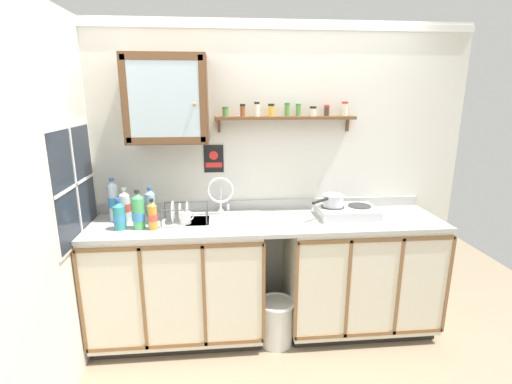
% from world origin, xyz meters
% --- Properties ---
extents(floor, '(5.70, 5.70, 0.00)m').
position_xyz_m(floor, '(0.00, 0.00, 0.00)').
color(floor, gray).
rests_on(floor, ground).
extents(back_wall, '(3.30, 0.07, 2.44)m').
position_xyz_m(back_wall, '(0.00, 0.75, 1.23)').
color(back_wall, silver).
rests_on(back_wall, ground).
extents(side_wall_left, '(0.05, 3.53, 2.44)m').
position_xyz_m(side_wall_left, '(-1.37, -0.24, 1.22)').
color(side_wall_left, silver).
rests_on(side_wall_left, ground).
extents(lower_cabinet_run, '(1.29, 0.60, 0.94)m').
position_xyz_m(lower_cabinet_run, '(-0.70, 0.43, 0.47)').
color(lower_cabinet_run, black).
rests_on(lower_cabinet_run, ground).
extents(lower_cabinet_run_right, '(1.18, 0.60, 0.94)m').
position_xyz_m(lower_cabinet_run_right, '(0.75, 0.43, 0.47)').
color(lower_cabinet_run_right, black).
rests_on(lower_cabinet_run_right, ground).
extents(countertop, '(2.66, 0.62, 0.03)m').
position_xyz_m(countertop, '(0.00, 0.43, 0.95)').
color(countertop, '#B2B2AD').
rests_on(countertop, lower_cabinet_run).
extents(backsplash, '(2.66, 0.02, 0.08)m').
position_xyz_m(backsplash, '(0.00, 0.72, 1.01)').
color(backsplash, '#B2B2AD').
rests_on(backsplash, countertop).
extents(sink, '(0.57, 0.43, 0.45)m').
position_xyz_m(sink, '(-0.33, 0.47, 0.95)').
color(sink, silver).
rests_on(sink, countertop).
extents(hot_plate_stove, '(0.45, 0.32, 0.08)m').
position_xyz_m(hot_plate_stove, '(0.63, 0.47, 1.00)').
color(hot_plate_stove, silver).
rests_on(hot_plate_stove, countertop).
extents(saucepan, '(0.29, 0.25, 0.09)m').
position_xyz_m(saucepan, '(0.52, 0.49, 1.10)').
color(saucepan, silver).
rests_on(saucepan, hot_plate_stove).
extents(bottle_soda_green_0, '(0.09, 0.09, 0.29)m').
position_xyz_m(bottle_soda_green_0, '(-0.94, 0.34, 1.09)').
color(bottle_soda_green_0, '#4CB266').
rests_on(bottle_soda_green_0, countertop).
extents(bottle_water_blue_1, '(0.07, 0.07, 0.28)m').
position_xyz_m(bottle_water_blue_1, '(-0.87, 0.44, 1.09)').
color(bottle_water_blue_1, '#8CB7E0').
rests_on(bottle_water_blue_1, countertop).
extents(bottle_opaque_white_2, '(0.08, 0.08, 0.27)m').
position_xyz_m(bottle_opaque_white_2, '(-1.06, 0.49, 1.09)').
color(bottle_opaque_white_2, white).
rests_on(bottle_opaque_white_2, countertop).
extents(bottle_juice_amber_3, '(0.07, 0.07, 0.22)m').
position_xyz_m(bottle_juice_amber_3, '(-0.84, 0.31, 1.07)').
color(bottle_juice_amber_3, gold).
rests_on(bottle_juice_amber_3, countertop).
extents(bottle_water_clear_4, '(0.08, 0.08, 0.33)m').
position_xyz_m(bottle_water_clear_4, '(-1.16, 0.54, 1.12)').
color(bottle_water_clear_4, silver).
rests_on(bottle_water_clear_4, countertop).
extents(bottle_detergent_teal_5, '(0.09, 0.09, 0.23)m').
position_xyz_m(bottle_detergent_teal_5, '(-1.07, 0.34, 1.07)').
color(bottle_detergent_teal_5, teal).
rests_on(bottle_detergent_teal_5, countertop).
extents(dish_rack, '(0.35, 0.23, 0.17)m').
position_xyz_m(dish_rack, '(-0.63, 0.43, 1.00)').
color(dish_rack, '#B2B2B7').
rests_on(dish_rack, countertop).
extents(mug, '(0.10, 0.10, 0.10)m').
position_xyz_m(mug, '(-0.61, 0.39, 1.02)').
color(mug, white).
rests_on(mug, countertop).
extents(wall_cabinet, '(0.59, 0.31, 0.63)m').
position_xyz_m(wall_cabinet, '(-0.73, 0.59, 1.86)').
color(wall_cabinet, brown).
extents(spice_shelf, '(1.09, 0.14, 0.23)m').
position_xyz_m(spice_shelf, '(0.17, 0.66, 1.74)').
color(spice_shelf, brown).
extents(warning_sign, '(0.16, 0.01, 0.22)m').
position_xyz_m(warning_sign, '(-0.40, 0.73, 1.40)').
color(warning_sign, black).
extents(window, '(0.03, 0.74, 0.80)m').
position_xyz_m(window, '(-1.34, 0.32, 1.30)').
color(window, '#262D38').
extents(trash_bin, '(0.28, 0.28, 0.37)m').
position_xyz_m(trash_bin, '(0.06, 0.28, 0.19)').
color(trash_bin, silver).
rests_on(trash_bin, ground).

